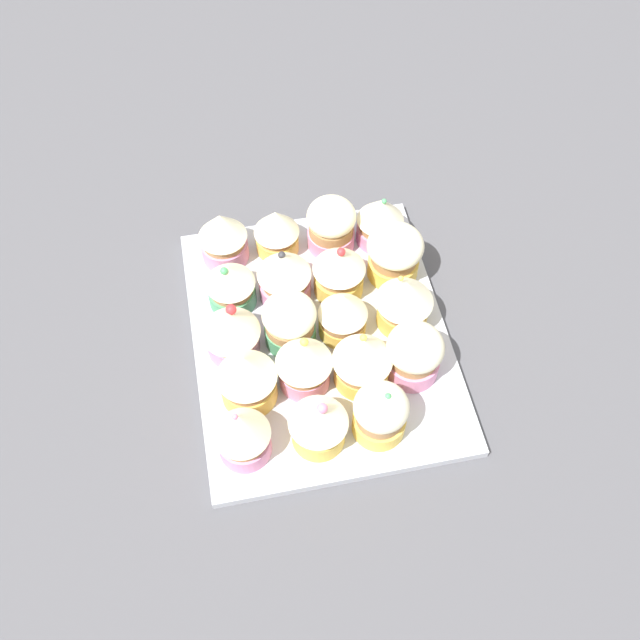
{
  "coord_description": "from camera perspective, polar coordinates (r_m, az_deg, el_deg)",
  "views": [
    {
      "loc": [
        43.1,
        -8.51,
        71.47
      ],
      "look_at": [
        0.0,
        0.0,
        4.2
      ],
      "focal_mm": 39.96,
      "sensor_mm": 36.0,
      "label": 1
    }
  ],
  "objects": [
    {
      "name": "ground_plane",
      "position": [
        0.85,
        0.0,
        -2.1
      ],
      "size": [
        180.0,
        180.0,
        3.0
      ],
      "primitive_type": "cube",
      "color": "#4C4C51"
    },
    {
      "name": "baking_tray",
      "position": [
        0.83,
        0.0,
        -1.35
      ],
      "size": [
        35.76,
        29.3,
        1.2
      ],
      "color": "silver",
      "rests_on": "ground_plane"
    },
    {
      "name": "cupcake_0",
      "position": [
        0.87,
        -7.8,
        6.67
      ],
      "size": [
        5.94,
        5.94,
        7.55
      ],
      "color": "pink",
      "rests_on": "baking_tray"
    },
    {
      "name": "cupcake_1",
      "position": [
        0.83,
        -7.18,
        2.85
      ],
      "size": [
        5.86,
        5.86,
        6.82
      ],
      "color": "#4C9E6B",
      "rests_on": "baking_tray"
    },
    {
      "name": "cupcake_2",
      "position": [
        0.79,
        -7.18,
        -0.77
      ],
      "size": [
        6.63,
        6.63,
        7.63
      ],
      "color": "pink",
      "rests_on": "baking_tray"
    },
    {
      "name": "cupcake_3",
      "position": [
        0.76,
        -5.87,
        -4.55
      ],
      "size": [
        6.5,
        6.5,
        7.99
      ],
      "color": "#EFC651",
      "rests_on": "baking_tray"
    },
    {
      "name": "cupcake_4",
      "position": [
        0.73,
        -6.24,
        -9.0
      ],
      "size": [
        5.84,
        5.84,
        8.0
      ],
      "color": "pink",
      "rests_on": "baking_tray"
    },
    {
      "name": "cupcake_5",
      "position": [
        0.88,
        -3.51,
        7.18
      ],
      "size": [
        5.59,
        5.59,
        6.82
      ],
      "color": "#EFC651",
      "rests_on": "baking_tray"
    },
    {
      "name": "cupcake_6",
      "position": [
        0.83,
        -2.88,
        3.62
      ],
      "size": [
        6.38,
        6.38,
        7.75
      ],
      "color": "pink",
      "rests_on": "baking_tray"
    },
    {
      "name": "cupcake_7",
      "position": [
        0.79,
        -2.44,
        -0.23
      ],
      "size": [
        6.08,
        6.08,
        7.26
      ],
      "color": "#4C9E6B",
      "rests_on": "baking_tray"
    },
    {
      "name": "cupcake_8",
      "position": [
        0.76,
        -1.29,
        -3.35
      ],
      "size": [
        6.24,
        6.24,
        8.5
      ],
      "color": "pink",
      "rests_on": "baking_tray"
    },
    {
      "name": "cupcake_9",
      "position": [
        0.73,
        -0.13,
        -8.28
      ],
      "size": [
        6.25,
        6.25,
        7.2
      ],
      "color": "#EFC651",
      "rests_on": "baking_tray"
    },
    {
      "name": "cupcake_10",
      "position": [
        0.88,
        0.9,
        7.63
      ],
      "size": [
        6.04,
        6.04,
        7.38
      ],
      "color": "pink",
      "rests_on": "baking_tray"
    },
    {
      "name": "cupcake_11",
      "position": [
        0.83,
        1.54,
        4.05
      ],
      "size": [
        6.23,
        6.23,
        8.03
      ],
      "color": "#EFC651",
      "rests_on": "baking_tray"
    },
    {
      "name": "cupcake_12",
      "position": [
        0.8,
        1.83,
        0.58
      ],
      "size": [
        5.67,
        5.67,
        6.94
      ],
      "color": "#EFC651",
      "rests_on": "baking_tray"
    },
    {
      "name": "cupcake_13",
      "position": [
        0.77,
        3.43,
        -3.19
      ],
      "size": [
        6.57,
        6.57,
        8.13
      ],
      "color": "#EFC651",
      "rests_on": "baking_tray"
    },
    {
      "name": "cupcake_14",
      "position": [
        0.74,
        4.86,
        -7.44
      ],
      "size": [
        5.8,
        5.8,
        7.29
      ],
      "color": "#EFC651",
      "rests_on": "baking_tray"
    },
    {
      "name": "cupcake_15",
      "position": [
        0.89,
        4.85,
        8.02
      ],
      "size": [
        5.86,
        5.86,
        7.41
      ],
      "color": "pink",
      "rests_on": "baking_tray"
    },
    {
      "name": "cupcake_16",
      "position": [
        0.85,
        5.99,
        5.34
      ],
      "size": [
        6.78,
        6.78,
        7.34
      ],
      "color": "#EFC651",
      "rests_on": "baking_tray"
    },
    {
      "name": "cupcake_17",
      "position": [
        0.81,
        6.7,
        1.7
      ],
      "size": [
        6.6,
        6.6,
        7.65
      ],
      "color": "#EFC651",
      "rests_on": "baking_tray"
    },
    {
      "name": "cupcake_18",
      "position": [
        0.78,
        7.55,
        -2.68
      ],
      "size": [
        6.31,
        6.31,
        7.19
      ],
      "color": "pink",
      "rests_on": "baking_tray"
    }
  ]
}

